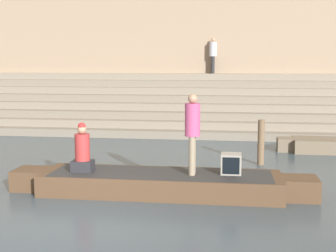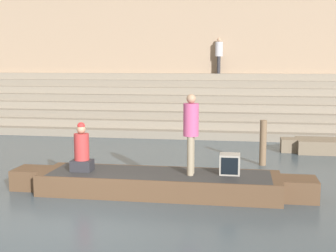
{
  "view_description": "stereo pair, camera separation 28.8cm",
  "coord_description": "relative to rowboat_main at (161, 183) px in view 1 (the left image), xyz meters",
  "views": [
    {
      "loc": [
        2.83,
        -7.93,
        2.92
      ],
      "look_at": [
        1.31,
        3.35,
        1.37
      ],
      "focal_mm": 50.0,
      "sensor_mm": 36.0,
      "label": 1
    },
    {
      "loc": [
        3.12,
        -7.88,
        2.92
      ],
      "look_at": [
        1.31,
        3.35,
        1.37
      ],
      "focal_mm": 50.0,
      "sensor_mm": 36.0,
      "label": 2
    }
  ],
  "objects": [
    {
      "name": "back_wall",
      "position": [
        -1.31,
        12.61,
        4.06
      ],
      "size": [
        34.2,
        1.28,
        8.67
      ],
      "color": "tan",
      "rests_on": "ground"
    },
    {
      "name": "person_on_steps",
      "position": [
        0.67,
        11.73,
        3.09
      ],
      "size": [
        0.35,
        0.35,
        1.62
      ],
      "rotation": [
        0.0,
        0.0,
        5.21
      ],
      "color": "#28282D",
      "rests_on": "ghat_steps"
    },
    {
      "name": "ground_plane",
      "position": [
        -1.31,
        -2.15,
        -0.25
      ],
      "size": [
        120.0,
        120.0,
        0.0
      ],
      "primitive_type": "plane",
      "color": "#3D4C56"
    },
    {
      "name": "tv_set",
      "position": [
        1.55,
        0.16,
        0.44
      ],
      "size": [
        0.45,
        0.44,
        0.45
      ],
      "rotation": [
        0.0,
        0.0,
        0.02
      ],
      "color": "#9E998E",
      "rests_on": "rowboat_main"
    },
    {
      "name": "person_rowing",
      "position": [
        -1.78,
        -0.06,
        0.67
      ],
      "size": [
        0.47,
        0.37,
        1.12
      ],
      "rotation": [
        0.0,
        0.0,
        -0.15
      ],
      "color": "#28282D",
      "rests_on": "rowboat_main"
    },
    {
      "name": "ghat_steps",
      "position": [
        -1.31,
        10.37,
        0.6
      ],
      "size": [
        36.0,
        4.65,
        2.41
      ],
      "color": "gray",
      "rests_on": "ground"
    },
    {
      "name": "person_standing",
      "position": [
        0.7,
        -0.01,
        1.25
      ],
      "size": [
        0.34,
        0.34,
        1.78
      ],
      "rotation": [
        0.0,
        0.0,
        0.06
      ],
      "color": "gray",
      "rests_on": "rowboat_main"
    },
    {
      "name": "mooring_post",
      "position": [
        2.4,
        3.33,
        0.4
      ],
      "size": [
        0.19,
        0.19,
        1.3
      ],
      "primitive_type": "cylinder",
      "color": "brown",
      "rests_on": "ground"
    },
    {
      "name": "rowboat_main",
      "position": [
        0.0,
        0.0,
        0.0
      ],
      "size": [
        6.83,
        1.55,
        0.47
      ],
      "rotation": [
        0.0,
        0.0,
        0.03
      ],
      "color": "brown",
      "rests_on": "ground"
    }
  ]
}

